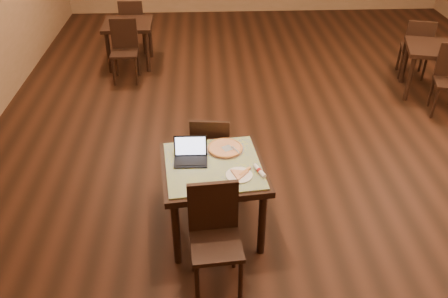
{
  "coord_description": "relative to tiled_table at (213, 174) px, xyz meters",
  "views": [
    {
      "loc": [
        -1.2,
        -5.33,
        3.21
      ],
      "look_at": [
        -1.03,
        -1.76,
        0.85
      ],
      "focal_mm": 38.0,
      "sensor_mm": 36.0,
      "label": 1
    }
  ],
  "objects": [
    {
      "name": "ground",
      "position": [
        1.13,
        1.88,
        -0.66
      ],
      "size": [
        10.0,
        10.0,
        0.0
      ],
      "primitive_type": "plane",
      "color": "black",
      "rests_on": "ground"
    },
    {
      "name": "tiled_table",
      "position": [
        0.0,
        0.0,
        0.0
      ],
      "size": [
        1.01,
        1.01,
        0.76
      ],
      "rotation": [
        0.0,
        0.0,
        0.11
      ],
      "color": "black",
      "rests_on": "ground"
    },
    {
      "name": "chair_main_near",
      "position": [
        -0.01,
        -0.62,
        -0.12
      ],
      "size": [
        0.45,
        0.45,
        0.95
      ],
      "rotation": [
        0.0,
        0.0,
        0.09
      ],
      "color": "black",
      "rests_on": "ground"
    },
    {
      "name": "chair_main_far",
      "position": [
        -0.01,
        0.62,
        -0.15
      ],
      "size": [
        0.43,
        0.43,
        0.91
      ],
      "rotation": [
        0.0,
        0.0,
        3.04
      ],
      "color": "black",
      "rests_on": "ground"
    },
    {
      "name": "laptop",
      "position": [
        -0.2,
        0.1,
        0.16
      ],
      "size": [
        0.3,
        0.24,
        0.2
      ],
      "rotation": [
        0.0,
        0.0,
        -0.01
      ],
      "color": "black",
      "rests_on": "tiled_table"
    },
    {
      "name": "plate",
      "position": [
        0.22,
        -0.18,
        0.11
      ],
      "size": [
        0.23,
        0.23,
        0.01
      ],
      "primitive_type": "cylinder",
      "color": "white",
      "rests_on": "tiled_table"
    },
    {
      "name": "pizza_slice",
      "position": [
        0.22,
        -0.18,
        0.13
      ],
      "size": [
        0.26,
        0.26,
        0.02
      ],
      "primitive_type": null,
      "rotation": [
        0.0,
        0.0,
        0.87
      ],
      "color": "#F8E1A5",
      "rests_on": "plate"
    },
    {
      "name": "pizza_pan",
      "position": [
        0.12,
        0.24,
        0.11
      ],
      "size": [
        0.35,
        0.35,
        0.01
      ],
      "primitive_type": "cylinder",
      "color": "silver",
      "rests_on": "tiled_table"
    },
    {
      "name": "pizza_whole",
      "position": [
        0.12,
        0.24,
        0.12
      ],
      "size": [
        0.33,
        0.33,
        0.02
      ],
      "color": "#F8E1A5",
      "rests_on": "pizza_pan"
    },
    {
      "name": "spatula",
      "position": [
        0.14,
        0.22,
        0.13
      ],
      "size": [
        0.19,
        0.24,
        0.01
      ],
      "primitive_type": "cube",
      "rotation": [
        0.0,
        0.0,
        0.48
      ],
      "color": "silver",
      "rests_on": "pizza_whole"
    },
    {
      "name": "napkin_roll",
      "position": [
        0.4,
        -0.14,
        0.12
      ],
      "size": [
        0.1,
        0.18,
        0.04
      ],
      "rotation": [
        0.0,
        0.0,
        0.38
      ],
      "color": "white",
      "rests_on": "tiled_table"
    },
    {
      "name": "other_table_a",
      "position": [
        3.24,
        2.79,
        -0.06
      ],
      "size": [
        0.95,
        0.95,
        0.73
      ],
      "rotation": [
        0.0,
        0.0,
        -0.26
      ],
      "color": "black",
      "rests_on": "ground"
    },
    {
      "name": "other_table_a_chair_far",
      "position": [
        3.22,
        3.34,
        -0.13
      ],
      "size": [
        0.5,
        0.5,
        0.94
      ],
      "rotation": [
        0.0,
        0.0,
        2.88
      ],
      "color": "black",
      "rests_on": "ground"
    },
    {
      "name": "other_table_b",
      "position": [
        -1.26,
        4.07,
        -0.06
      ],
      "size": [
        0.78,
        0.78,
        0.72
      ],
      "rotation": [
        0.0,
        0.0,
        0.01
      ],
      "color": "black",
      "rests_on": "ground"
    },
    {
      "name": "other_table_b_chair_near",
      "position": [
        -1.26,
        3.53,
        -0.13
      ],
      "size": [
        0.41,
        0.41,
        0.93
      ],
      "rotation": [
        0.0,
        0.0,
        0.01
      ],
      "color": "black",
      "rests_on": "ground"
    },
    {
      "name": "other_table_b_chair_far",
      "position": [
        -1.26,
        4.61,
        -0.13
      ],
      "size": [
        0.41,
        0.41,
        0.93
      ],
      "rotation": [
        0.0,
        0.0,
        3.16
      ],
      "color": "black",
      "rests_on": "ground"
    }
  ]
}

